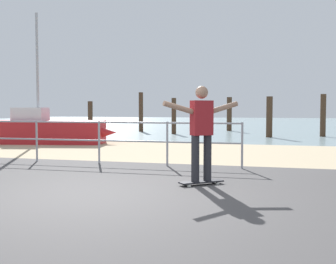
{
  "coord_description": "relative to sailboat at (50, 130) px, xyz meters",
  "views": [
    {
      "loc": [
        2.77,
        -5.53,
        1.33
      ],
      "look_at": [
        0.75,
        2.0,
        0.9
      ],
      "focal_mm": 43.85,
      "sensor_mm": 36.0,
      "label": 1
    }
  ],
  "objects": [
    {
      "name": "groyne_post_1",
      "position": [
        0.6,
        9.09,
        0.65
      ],
      "size": [
        0.26,
        0.26,
        2.34
      ],
      "primitive_type": "cylinder",
      "color": "#422D1E",
      "rests_on": "ground"
    },
    {
      "name": "sailboat",
      "position": [
        0.0,
        0.0,
        0.0
      ],
      "size": [
        5.07,
        2.22,
        5.0
      ],
      "color": "#B21E23",
      "rests_on": "ground"
    },
    {
      "name": "beach_strip",
      "position": [
        5.71,
        -1.51,
        -0.52
      ],
      "size": [
        24.0,
        6.0,
        0.04
      ],
      "primitive_type": "cube",
      "color": "tan",
      "rests_on": "ground"
    },
    {
      "name": "sea_surface",
      "position": [
        5.71,
        26.49,
        -0.52
      ],
      "size": [
        72.0,
        50.0,
        0.04
      ],
      "primitive_type": "cube",
      "color": "#849EA3",
      "rests_on": "ground"
    },
    {
      "name": "skateboard",
      "position": [
        7.21,
        -7.06,
        -0.45
      ],
      "size": [
        0.75,
        0.66,
        0.08
      ],
      "color": "black",
      "rests_on": "ground"
    },
    {
      "name": "skateboarder",
      "position": [
        7.21,
        -7.06,
        0.5
      ],
      "size": [
        1.18,
        0.98,
        1.65
      ],
      "color": "#26262B",
      "rests_on": "skateboard"
    },
    {
      "name": "ground_plane",
      "position": [
        5.71,
        -9.51,
        -0.52
      ],
      "size": [
        24.0,
        10.0,
        0.04
      ],
      "primitive_type": "cube",
      "color": "#474444",
      "rests_on": "ground"
    },
    {
      "name": "groyne_post_3",
      "position": [
        5.59,
        11.21,
        0.52
      ],
      "size": [
        0.31,
        0.31,
        2.08
      ],
      "primitive_type": "cylinder",
      "color": "#422D1E",
      "rests_on": "ground"
    },
    {
      "name": "railing_fence",
      "position": [
        3.44,
        -4.91,
        0.18
      ],
      "size": [
        8.63,
        0.05,
        1.05
      ],
      "color": "#9EA0A5",
      "rests_on": "ground"
    },
    {
      "name": "groyne_post_5",
      "position": [
        10.59,
        7.03,
        0.51
      ],
      "size": [
        0.27,
        0.27,
        2.07
      ],
      "primitive_type": "cylinder",
      "color": "#422D1E",
      "rests_on": "ground"
    },
    {
      "name": "groyne_post_2",
      "position": [
        3.1,
        7.21,
        0.45
      ],
      "size": [
        0.25,
        0.25,
        1.94
      ],
      "primitive_type": "cylinder",
      "color": "#422D1E",
      "rests_on": "ground"
    },
    {
      "name": "groyne_post_0",
      "position": [
        -1.89,
        7.44,
        0.38
      ],
      "size": [
        0.28,
        0.28,
        1.8
      ],
      "primitive_type": "cylinder",
      "color": "#422D1E",
      "rests_on": "ground"
    },
    {
      "name": "groyne_post_4",
      "position": [
        8.09,
        5.78,
        0.45
      ],
      "size": [
        0.29,
        0.29,
        1.94
      ],
      "primitive_type": "cylinder",
      "color": "#422D1E",
      "rests_on": "ground"
    }
  ]
}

